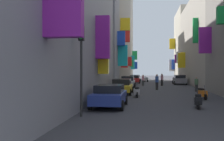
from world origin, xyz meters
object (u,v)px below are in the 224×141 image
parked_car_yellow (122,86)px  scooter_red (174,79)px  pedestrian_near_left (162,80)px  parked_car_red (135,79)px  pedestrian_crossing (196,84)px  pedestrian_mid_street (157,82)px  pedestrian_near_right (143,80)px  parked_car_silver (128,82)px  scooter_white (146,79)px  traffic_light_near_corner (81,55)px  parked_car_white (136,78)px  scooter_black (198,100)px  scooter_orange (202,93)px  parked_car_blue (109,95)px  scooter_silver (137,92)px  parked_car_grey (179,79)px

parked_car_yellow → scooter_red: (7.58, 27.11, -0.29)m
pedestrian_near_left → parked_car_red: bearing=123.2°
pedestrian_crossing → pedestrian_mid_street: bearing=153.7°
scooter_red → pedestrian_near_right: (-5.79, -13.85, 0.32)m
parked_car_silver → scooter_white: (2.28, 16.24, -0.31)m
scooter_white → traffic_light_near_corner: size_ratio=0.39×
parked_car_white → scooter_black: (5.35, -34.16, -0.25)m
parked_car_red → pedestrian_crossing: pedestrian_crossing is taller
parked_car_white → pedestrian_crossing: pedestrian_crossing is taller
scooter_orange → scooter_red: same height
scooter_black → scooter_red: 35.84m
parked_car_blue → scooter_silver: size_ratio=2.19×
parked_car_red → pedestrian_near_right: (1.56, -6.75, 0.06)m
parked_car_silver → traffic_light_near_corner: (-0.68, -21.18, 2.27)m
parked_car_grey → scooter_black: (-1.94, -25.70, -0.32)m
parked_car_white → parked_car_red: parked_car_red is taller
scooter_white → pedestrian_near_left: (2.33, -11.51, 0.41)m
parked_car_grey → pedestrian_mid_street: bearing=-108.6°
scooter_black → pedestrian_crossing: size_ratio=1.15×
parked_car_silver → scooter_white: size_ratio=2.34×
pedestrian_near_left → pedestrian_crossing: bearing=-73.1°
scooter_red → scooter_silver: bearing=-101.4°
parked_car_white → parked_car_yellow: (-0.12, -25.48, 0.04)m
pedestrian_near_right → parked_car_white: bearing=97.8°
parked_car_yellow → parked_car_red: (0.24, 20.02, -0.02)m
parked_car_white → pedestrian_near_right: pedestrian_near_right is taller
parked_car_red → scooter_red: 10.22m
scooter_orange → traffic_light_near_corner: size_ratio=0.42×
parked_car_white → parked_car_blue: 34.50m
scooter_white → parked_car_red: bearing=-111.3°
parked_car_grey → scooter_orange: 20.76m
scooter_black → pedestrian_mid_street: size_ratio=0.99×
pedestrian_near_left → scooter_black: bearing=-87.5°
scooter_orange → scooter_silver: size_ratio=1.02×
parked_car_yellow → parked_car_grey: size_ratio=1.04×
scooter_silver → pedestrian_crossing: bearing=46.2°
scooter_orange → pedestrian_near_right: pedestrian_near_right is taller
parked_car_grey → scooter_red: (0.18, 10.08, -0.32)m
parked_car_red → parked_car_blue: bearing=-90.2°
scooter_silver → pedestrian_near_right: 16.09m
parked_car_white → scooter_orange: (6.58, -29.20, -0.25)m
scooter_orange → scooter_silver: 5.23m
traffic_light_near_corner → pedestrian_near_right: bearing=84.3°
scooter_red → pedestrian_near_left: pedestrian_near_left is taller
scooter_orange → pedestrian_mid_street: size_ratio=1.04×
pedestrian_mid_street → parked_car_red: bearing=102.7°
parked_car_white → traffic_light_near_corner: traffic_light_near_corner is taller
scooter_orange → pedestrian_mid_street: bearing=109.2°
scooter_red → traffic_light_near_corner: bearing=-102.0°
parked_car_yellow → parked_car_blue: parked_car_yellow is taller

